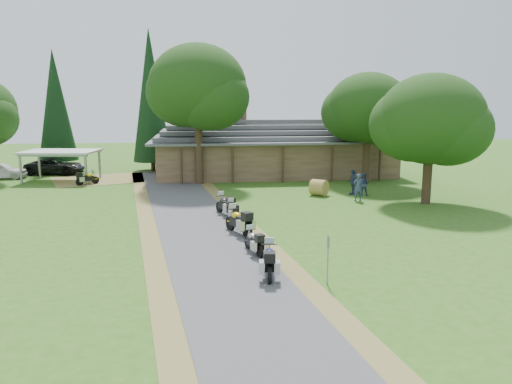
{
  "coord_description": "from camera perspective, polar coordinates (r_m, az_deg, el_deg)",
  "views": [
    {
      "loc": [
        -0.76,
        -19.35,
        6.47
      ],
      "look_at": [
        2.36,
        6.93,
        1.6
      ],
      "focal_mm": 35.0,
      "sensor_mm": 36.0,
      "label": 1
    }
  ],
  "objects": [
    {
      "name": "oak_lodge_right",
      "position": [
        40.33,
        12.65,
        7.76
      ],
      "size": [
        6.43,
        6.43,
        9.54
      ],
      "primitive_type": null,
      "color": "#17320F",
      "rests_on": "ground"
    },
    {
      "name": "oak_lodge_left",
      "position": [
        38.92,
        -6.65,
        9.83
      ],
      "size": [
        7.47,
        7.47,
        12.22
      ],
      "primitive_type": null,
      "color": "#17320F",
      "rests_on": "ground"
    },
    {
      "name": "oak_driveway",
      "position": [
        33.02,
        19.24,
        6.1
      ],
      "size": [
        6.61,
        6.61,
        8.62
      ],
      "primitive_type": null,
      "color": "#17320F",
      "rests_on": "ground"
    },
    {
      "name": "hay_bale",
      "position": [
        34.59,
        7.21,
        0.5
      ],
      "size": [
        1.51,
        1.51,
        1.12
      ],
      "primitive_type": "cylinder",
      "rotation": [
        1.57,
        0.0,
        0.85
      ],
      "color": "olive",
      "rests_on": "ground"
    },
    {
      "name": "car_white_sedan",
      "position": [
        46.81,
        -27.18,
        2.4
      ],
      "size": [
        2.42,
        5.3,
        1.74
      ],
      "primitive_type": "imported",
      "rotation": [
        0.0,
        0.0,
        1.61
      ],
      "color": "white",
      "rests_on": "ground"
    },
    {
      "name": "person_a",
      "position": [
        33.09,
        11.59,
        0.79
      ],
      "size": [
        0.62,
        0.46,
        2.1
      ],
      "primitive_type": "imported",
      "rotation": [
        0.0,
        0.0,
        3.2
      ],
      "color": "navy",
      "rests_on": "ground"
    },
    {
      "name": "person_b",
      "position": [
        35.05,
        12.17,
        1.1
      ],
      "size": [
        0.64,
        0.57,
        1.87
      ],
      "primitive_type": "imported",
      "rotation": [
        0.0,
        0.0,
        2.72
      ],
      "color": "navy",
      "rests_on": "ground"
    },
    {
      "name": "motorcycle_row_b",
      "position": [
        21.42,
        -0.26,
        -5.57
      ],
      "size": [
        0.97,
        1.74,
        1.13
      ],
      "primitive_type": null,
      "rotation": [
        0.0,
        0.0,
        1.85
      ],
      "color": "#95989C",
      "rests_on": "ground"
    },
    {
      "name": "person_c",
      "position": [
        35.26,
        11.03,
        1.37
      ],
      "size": [
        0.45,
        0.61,
        2.07
      ],
      "primitive_type": "imported",
      "rotation": [
        0.0,
        0.0,
        4.76
      ],
      "color": "navy",
      "rests_on": "ground"
    },
    {
      "name": "motorcycle_row_e",
      "position": [
        28.47,
        -3.55,
        -1.4
      ],
      "size": [
        1.32,
        1.97,
        1.29
      ],
      "primitive_type": null,
      "rotation": [
        0.0,
        0.0,
        1.98
      ],
      "color": "black",
      "rests_on": "ground"
    },
    {
      "name": "motorcycle_row_d",
      "position": [
        27.12,
        -2.69,
        -2.13
      ],
      "size": [
        0.77,
        1.75,
        1.16
      ],
      "primitive_type": null,
      "rotation": [
        0.0,
        0.0,
        1.71
      ],
      "color": "red",
      "rests_on": "ground"
    },
    {
      "name": "ground",
      "position": [
        20.42,
        -4.32,
        -8.08
      ],
      "size": [
        120.0,
        120.0,
        0.0
      ],
      "primitive_type": "plane",
      "color": "#2F5417",
      "rests_on": "ground"
    },
    {
      "name": "driveway",
      "position": [
        24.23,
        -5.92,
        -5.12
      ],
      "size": [
        51.95,
        51.95,
        0.0
      ],
      "primitive_type": "plane",
      "rotation": [
        0.0,
        0.0,
        0.14
      ],
      "color": "#464649",
      "rests_on": "ground"
    },
    {
      "name": "cedar_far",
      "position": [
        50.42,
        -21.9,
        8.67
      ],
      "size": [
        3.52,
        3.52,
        11.16
      ],
      "primitive_type": "cone",
      "color": "black",
      "rests_on": "ground"
    },
    {
      "name": "motorcycle_row_a",
      "position": [
        18.68,
        1.55,
        -7.69
      ],
      "size": [
        0.89,
        2.01,
        1.33
      ],
      "primitive_type": null,
      "rotation": [
        0.0,
        0.0,
        1.44
      ],
      "color": "navy",
      "rests_on": "ground"
    },
    {
      "name": "motorcycle_row_c",
      "position": [
        24.4,
        -2.02,
        -3.23
      ],
      "size": [
        1.51,
        2.17,
        1.42
      ],
      "primitive_type": null,
      "rotation": [
        0.0,
        0.0,
        2.02
      ],
      "color": "gold",
      "rests_on": "ground"
    },
    {
      "name": "cedar_near",
      "position": [
        47.14,
        -11.94,
        10.19
      ],
      "size": [
        3.53,
        3.53,
        12.91
      ],
      "primitive_type": "cone",
      "color": "black",
      "rests_on": "ground"
    },
    {
      "name": "car_dark_suv",
      "position": [
        47.76,
        -21.95,
        3.17
      ],
      "size": [
        3.24,
        5.85,
        2.12
      ],
      "primitive_type": "imported",
      "rotation": [
        0.0,
        0.0,
        1.4
      ],
      "color": "black",
      "rests_on": "ground"
    },
    {
      "name": "lodge",
      "position": [
        44.06,
        2.1,
        5.19
      ],
      "size": [
        21.4,
        9.4,
        4.9
      ],
      "primitive_type": null,
      "color": "brown",
      "rests_on": "ground"
    },
    {
      "name": "carport",
      "position": [
        43.53,
        -21.34,
        2.81
      ],
      "size": [
        6.18,
        4.56,
        2.48
      ],
      "primitive_type": null,
      "rotation": [
        0.0,
        0.0,
        -0.14
      ],
      "color": "silver",
      "rests_on": "ground"
    },
    {
      "name": "motorcycle_carport_a",
      "position": [
        40.91,
        -18.72,
        1.58
      ],
      "size": [
        1.65,
        1.46,
        1.14
      ],
      "primitive_type": null,
      "rotation": [
        0.0,
        0.0,
        0.67
      ],
      "color": "#E6BE06",
      "rests_on": "ground"
    },
    {
      "name": "sign_post",
      "position": [
        18.0,
        8.21,
        -7.67
      ],
      "size": [
        0.33,
        0.05,
        1.82
      ],
      "primitive_type": null,
      "color": "gray",
      "rests_on": "ground"
    }
  ]
}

